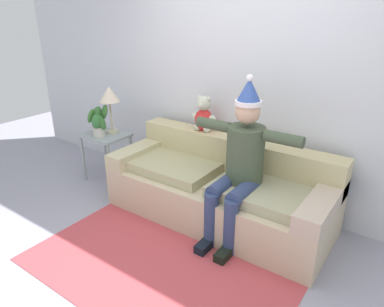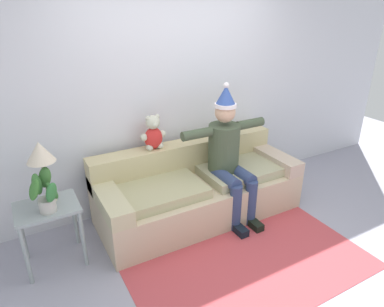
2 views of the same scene
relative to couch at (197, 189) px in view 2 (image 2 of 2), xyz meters
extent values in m
plane|color=#9795A6|center=(0.00, -1.02, -0.31)|extent=(10.00, 10.00, 0.00)
cube|color=silver|center=(0.00, 0.53, 1.04)|extent=(7.00, 0.10, 2.70)
cube|color=#C3B090|center=(0.00, -0.05, -0.10)|extent=(2.25, 0.90, 0.42)
cube|color=#C6B685|center=(0.00, 0.28, 0.29)|extent=(2.25, 0.24, 0.36)
cube|color=#BDB58C|center=(-1.01, -0.05, 0.19)|extent=(0.22, 0.90, 0.16)
cube|color=#C2AC96|center=(1.01, -0.05, 0.19)|extent=(0.22, 0.90, 0.16)
cube|color=tan|center=(-0.51, -0.10, 0.16)|extent=(0.90, 0.63, 0.10)
cube|color=tan|center=(0.51, -0.10, 0.16)|extent=(0.90, 0.63, 0.10)
cylinder|color=#3F4C37|center=(0.29, -0.07, 0.47)|extent=(0.34, 0.34, 0.52)
sphere|color=tan|center=(0.29, -0.07, 0.87)|extent=(0.22, 0.22, 0.22)
cylinder|color=white|center=(0.29, -0.07, 0.95)|extent=(0.23, 0.23, 0.04)
cone|color=#334F9D|center=(0.29, -0.07, 1.06)|extent=(0.21, 0.21, 0.20)
sphere|color=white|center=(0.29, -0.07, 1.16)|extent=(0.06, 0.06, 0.06)
cylinder|color=navy|center=(0.19, -0.27, 0.21)|extent=(0.14, 0.40, 0.14)
cylinder|color=navy|center=(0.19, -0.47, -0.05)|extent=(0.13, 0.13, 0.52)
cube|color=black|center=(0.19, -0.55, -0.27)|extent=(0.10, 0.24, 0.08)
cylinder|color=navy|center=(0.39, -0.27, 0.21)|extent=(0.14, 0.40, 0.14)
cylinder|color=navy|center=(0.39, -0.47, -0.05)|extent=(0.13, 0.13, 0.52)
cube|color=black|center=(0.39, -0.55, -0.27)|extent=(0.10, 0.24, 0.08)
cylinder|color=#3F4C37|center=(-0.05, -0.07, 0.69)|extent=(0.34, 0.10, 0.10)
cylinder|color=#3F4C37|center=(0.63, -0.07, 0.69)|extent=(0.34, 0.10, 0.10)
ellipsoid|color=red|center=(-0.39, 0.28, 0.59)|extent=(0.20, 0.16, 0.24)
sphere|color=beige|center=(-0.39, 0.28, 0.77)|extent=(0.15, 0.15, 0.15)
sphere|color=beige|center=(-0.39, 0.22, 0.76)|extent=(0.07, 0.07, 0.07)
sphere|color=beige|center=(-0.44, 0.28, 0.82)|extent=(0.05, 0.05, 0.05)
sphere|color=beige|center=(-0.34, 0.28, 0.82)|extent=(0.05, 0.05, 0.05)
sphere|color=beige|center=(-0.49, 0.28, 0.62)|extent=(0.08, 0.08, 0.08)
sphere|color=beige|center=(-0.45, 0.25, 0.50)|extent=(0.08, 0.08, 0.08)
sphere|color=beige|center=(-0.28, 0.28, 0.62)|extent=(0.08, 0.08, 0.08)
sphere|color=beige|center=(-0.33, 0.25, 0.50)|extent=(0.08, 0.08, 0.08)
cube|color=#8F9A9C|center=(-1.57, -0.08, 0.28)|extent=(0.53, 0.42, 0.03)
cylinder|color=#8F9A9C|center=(-1.80, -0.26, -0.02)|extent=(0.04, 0.04, 0.58)
cylinder|color=#8F9A9C|center=(-1.33, -0.26, -0.02)|extent=(0.04, 0.04, 0.58)
cylinder|color=#8F9A9C|center=(-1.80, 0.11, -0.02)|extent=(0.04, 0.04, 0.58)
cylinder|color=#8F9A9C|center=(-1.33, 0.11, -0.02)|extent=(0.04, 0.04, 0.58)
cylinder|color=#BBB999|center=(-1.53, 0.01, 0.31)|extent=(0.14, 0.14, 0.03)
cylinder|color=#BCB093|center=(-1.53, 0.01, 0.50)|extent=(0.02, 0.02, 0.36)
cone|color=beige|center=(-1.53, 0.01, 0.77)|extent=(0.24, 0.24, 0.18)
cylinder|color=#B4B0A6|center=(-1.56, -0.17, 0.36)|extent=(0.14, 0.14, 0.12)
ellipsoid|color=#2E632A|center=(-1.51, -0.17, 0.48)|extent=(0.13, 0.12, 0.20)
ellipsoid|color=#37692F|center=(-1.54, -0.09, 0.58)|extent=(0.15, 0.12, 0.20)
ellipsoid|color=#32642D|center=(-1.61, -0.14, 0.55)|extent=(0.11, 0.19, 0.21)
ellipsoid|color=#36712C|center=(-1.64, -0.20, 0.54)|extent=(0.15, 0.13, 0.20)
ellipsoid|color=#2F7135|center=(-1.52, -0.24, 0.50)|extent=(0.15, 0.11, 0.20)
cube|color=#BB444A|center=(0.00, -1.05, -0.31)|extent=(2.21, 1.20, 0.01)
camera|label=1|loc=(1.59, -2.75, 1.68)|focal=32.95mm
camera|label=2|loc=(-1.69, -2.91, 1.91)|focal=31.93mm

